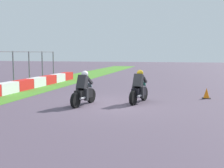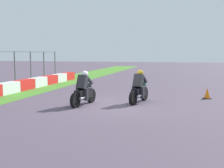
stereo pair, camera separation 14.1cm
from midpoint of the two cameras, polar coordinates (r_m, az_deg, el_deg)
ground_plane at (r=12.68m, az=-0.35°, el=-4.12°), size 120.00×120.00×0.00m
rider_lane_a at (r=13.09m, az=5.14°, el=-1.05°), size 2.02×0.64×1.51m
rider_lane_b at (r=12.47m, az=-6.05°, el=-1.42°), size 2.03×0.61×1.51m
traffic_cone at (r=15.04m, az=18.22°, el=-1.84°), size 0.40×0.40×0.53m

